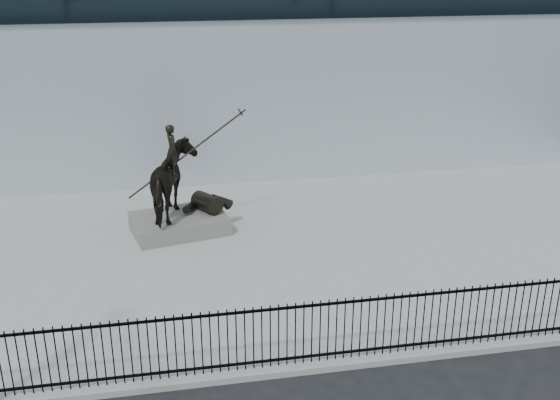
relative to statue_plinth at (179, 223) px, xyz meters
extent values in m
cube|color=gray|center=(2.33, -1.86, -0.34)|extent=(30.00, 12.00, 0.15)
cube|color=silver|center=(2.33, 11.14, 4.08)|extent=(44.00, 14.00, 9.00)
cube|color=black|center=(2.33, -7.61, -0.12)|extent=(22.00, 0.05, 0.05)
cube|color=black|center=(2.33, -7.61, 1.13)|extent=(22.00, 0.05, 0.05)
cube|color=black|center=(2.33, -7.61, 0.48)|extent=(22.00, 0.03, 1.50)
cube|color=#616059|center=(0.00, 0.00, 0.00)|extent=(3.20, 2.52, 0.54)
imported|color=black|center=(0.00, 0.00, 1.40)|extent=(2.37, 2.62, 2.27)
imported|color=black|center=(-0.09, -0.02, 2.45)|extent=(0.48, 0.63, 1.54)
cylinder|color=black|center=(0.31, 0.07, 2.21)|extent=(3.59, 0.83, 2.31)
camera|label=1|loc=(-0.41, -19.27, 8.14)|focal=42.00mm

